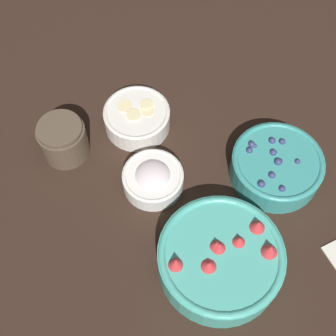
# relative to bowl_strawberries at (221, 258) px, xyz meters

# --- Properties ---
(ground_plane) EXTENTS (4.00, 4.00, 0.00)m
(ground_plane) POSITION_rel_bowl_strawberries_xyz_m (-0.15, 0.08, -0.04)
(ground_plane) COLOR black
(bowl_strawberries) EXTENTS (0.23, 0.23, 0.09)m
(bowl_strawberries) POSITION_rel_bowl_strawberries_xyz_m (0.00, 0.00, 0.00)
(bowl_strawberries) COLOR #47AD9E
(bowl_strawberries) RESTS_ON ground_plane
(bowl_blueberries) EXTENTS (0.18, 0.18, 0.06)m
(bowl_blueberries) POSITION_rel_bowl_strawberries_xyz_m (-0.08, 0.22, -0.01)
(bowl_blueberries) COLOR teal
(bowl_blueberries) RESTS_ON ground_plane
(bowl_bananas) EXTENTS (0.14, 0.14, 0.05)m
(bowl_bananas) POSITION_rel_bowl_strawberries_xyz_m (-0.35, 0.07, -0.01)
(bowl_bananas) COLOR white
(bowl_bananas) RESTS_ON ground_plane
(bowl_cream) EXTENTS (0.12, 0.12, 0.05)m
(bowl_cream) POSITION_rel_bowl_strawberries_xyz_m (-0.21, 0.01, -0.01)
(bowl_cream) COLOR white
(bowl_cream) RESTS_ON ground_plane
(jar_chocolate) EXTENTS (0.10, 0.10, 0.09)m
(jar_chocolate) POSITION_rel_bowl_strawberries_xyz_m (-0.39, -0.09, -0.00)
(jar_chocolate) COLOR brown
(jar_chocolate) RESTS_ON ground_plane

